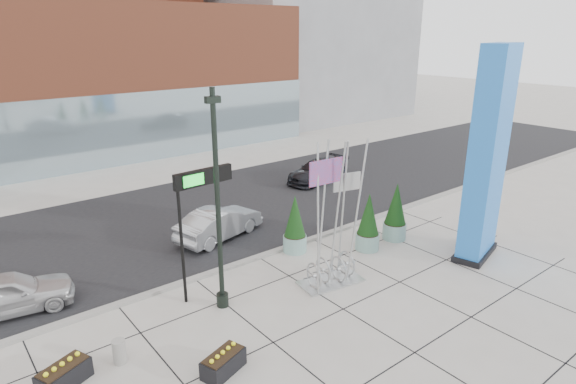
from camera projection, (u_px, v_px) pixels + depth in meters
ground at (302, 306)px, 16.64m from camera, size 160.00×160.00×0.00m
street_asphalt at (174, 221)px, 24.07m from camera, size 80.00×12.00×0.02m
curb_edge at (239, 263)px, 19.59m from camera, size 80.00×0.30×0.12m
tower_podium at (79, 81)px, 35.53m from camera, size 34.00×10.00×11.00m
tower_glass_front at (106, 132)px, 32.92m from camera, size 34.00×0.60×5.00m
building_grey_parking at (297, 31)px, 52.84m from camera, size 20.00×18.00×18.00m
blue_pylon at (487, 160)px, 19.17m from camera, size 2.80×1.78×8.65m
lamp_post at (219, 224)px, 15.72m from camera, size 0.48×0.41×7.47m
public_art_sculpture at (332, 247)px, 17.80m from camera, size 2.58×1.57×5.51m
concrete_bollard at (119, 351)px, 13.73m from camera, size 0.38×0.38×0.73m
overhead_street_sign at (200, 189)px, 16.14m from camera, size 2.20×0.32×4.67m
round_planter_east at (396, 213)px, 21.70m from camera, size 1.06×1.06×2.66m
round_planter_mid at (368, 223)px, 20.65m from camera, size 1.03×1.03×2.57m
round_planter_west at (295, 225)px, 20.46m from camera, size 1.02×1.02×2.55m
box_planter_north at (64, 374)px, 12.86m from camera, size 1.50×1.14×0.74m
box_planter_south at (223, 362)px, 13.36m from camera, size 1.42×1.01×0.70m
car_white_west at (7, 294)px, 16.05m from camera, size 4.39×2.37×1.42m
car_silver_mid at (219, 223)px, 21.93m from camera, size 4.60×2.56×1.44m
car_dark_east at (318, 171)px, 30.26m from camera, size 4.84×2.62×1.33m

